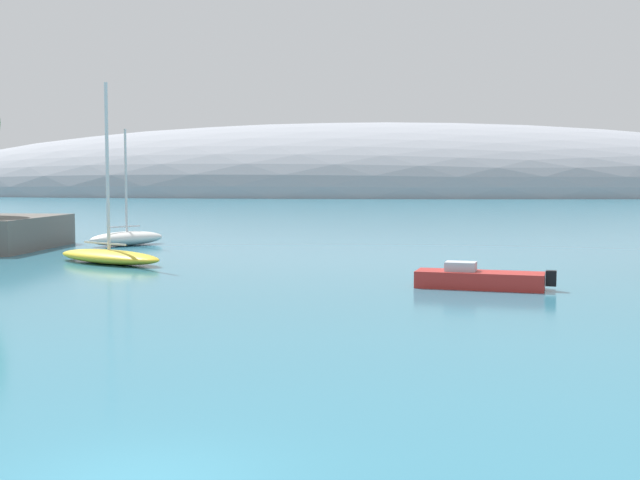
% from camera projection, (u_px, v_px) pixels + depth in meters
% --- Properties ---
extents(distant_ridge, '(280.80, 81.85, 40.74)m').
position_uv_depth(distant_ridge, '(368.00, 195.00, 228.34)').
color(distant_ridge, '#999EA8').
rests_on(distant_ridge, ground).
extents(sailboat_white_near_shore, '(5.30, 5.72, 8.20)m').
position_uv_depth(sailboat_white_near_shore, '(127.00, 237.00, 56.93)').
color(sailboat_white_near_shore, white).
rests_on(sailboat_white_near_shore, water).
extents(sailboat_yellow_mid_mooring, '(7.88, 6.08, 9.99)m').
position_uv_depth(sailboat_yellow_mid_mooring, '(109.00, 255.00, 44.80)').
color(sailboat_yellow_mid_mooring, yellow).
rests_on(sailboat_yellow_mid_mooring, water).
extents(motorboat_red_foreground, '(5.98, 2.80, 1.13)m').
position_uv_depth(motorboat_red_foreground, '(479.00, 279.00, 34.67)').
color(motorboat_red_foreground, red).
rests_on(motorboat_red_foreground, water).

